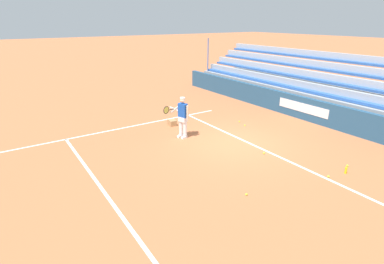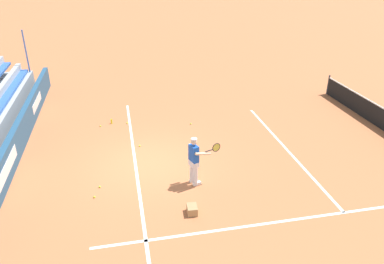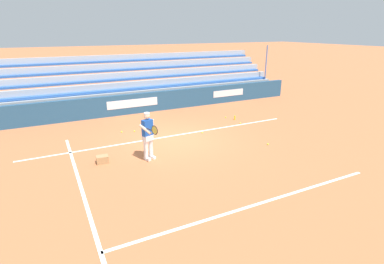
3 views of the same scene
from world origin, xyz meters
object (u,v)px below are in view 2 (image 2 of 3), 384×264
(ball_box_cardboard, at_px, (192,210))
(tennis_ball_on_baseline, at_px, (140,146))
(tennis_ball_near_player, at_px, (100,187))
(tennis_ball_by_box, at_px, (94,197))
(tennis_ball_midcourt, at_px, (191,124))
(tennis_ball_far_left, at_px, (127,123))
(water_bottle, at_px, (112,121))
(tennis_player, at_px, (195,161))
(tennis_ball_stray_back, at_px, (100,126))

(ball_box_cardboard, height_order, tennis_ball_on_baseline, ball_box_cardboard)
(tennis_ball_near_player, height_order, tennis_ball_by_box, same)
(ball_box_cardboard, relative_size, tennis_ball_midcourt, 6.06)
(tennis_ball_on_baseline, relative_size, tennis_ball_far_left, 1.00)
(ball_box_cardboard, xyz_separation_m, tennis_ball_midcourt, (-6.29, 1.24, -0.10))
(tennis_ball_by_box, xyz_separation_m, tennis_ball_on_baseline, (-3.21, 1.70, 0.00))
(tennis_ball_by_box, xyz_separation_m, tennis_ball_far_left, (-5.56, 1.32, 0.00))
(water_bottle, bearing_deg, tennis_player, 25.96)
(tennis_player, bearing_deg, water_bottle, -154.04)
(tennis_ball_near_player, bearing_deg, tennis_ball_midcourt, 137.33)
(tennis_ball_stray_back, bearing_deg, tennis_player, 31.08)
(tennis_ball_by_box, relative_size, tennis_ball_on_baseline, 1.00)
(tennis_ball_stray_back, relative_size, tennis_ball_midcourt, 1.00)
(tennis_ball_near_player, bearing_deg, tennis_player, 83.02)
(tennis_ball_midcourt, xyz_separation_m, tennis_ball_on_baseline, (1.68, -2.46, 0.00))
(tennis_player, relative_size, water_bottle, 7.80)
(tennis_ball_on_baseline, bearing_deg, tennis_ball_midcourt, 124.39)
(tennis_ball_by_box, height_order, tennis_ball_on_baseline, same)
(tennis_player, bearing_deg, tennis_ball_midcourt, 169.95)
(tennis_ball_near_player, xyz_separation_m, tennis_ball_on_baseline, (-2.66, 1.54, 0.00))
(ball_box_cardboard, xyz_separation_m, tennis_ball_on_baseline, (-4.61, -1.21, -0.10))
(tennis_ball_by_box, bearing_deg, tennis_ball_far_left, 166.69)
(tennis_ball_by_box, relative_size, water_bottle, 0.30)
(tennis_player, xyz_separation_m, tennis_ball_midcourt, (-4.73, 0.84, -0.86))
(ball_box_cardboard, relative_size, tennis_ball_near_player, 6.06)
(tennis_ball_midcourt, height_order, tennis_ball_far_left, same)
(tennis_ball_stray_back, relative_size, tennis_ball_by_box, 1.00)
(ball_box_cardboard, bearing_deg, water_bottle, -162.11)
(tennis_ball_midcourt, relative_size, tennis_ball_far_left, 1.00)
(ball_box_cardboard, bearing_deg, tennis_player, 165.42)
(tennis_ball_stray_back, distance_m, tennis_ball_far_left, 1.20)
(ball_box_cardboard, height_order, tennis_ball_by_box, ball_box_cardboard)
(tennis_player, height_order, tennis_ball_stray_back, tennis_player)
(water_bottle, bearing_deg, tennis_ball_on_baseline, 23.41)
(tennis_player, distance_m, water_bottle, 6.22)
(tennis_player, height_order, ball_box_cardboard, tennis_player)
(tennis_player, xyz_separation_m, tennis_ball_on_baseline, (-3.05, -1.62, -0.86))
(tennis_ball_stray_back, distance_m, water_bottle, 0.56)
(tennis_ball_far_left, distance_m, water_bottle, 0.71)
(tennis_ball_stray_back, xyz_separation_m, water_bottle, (-0.23, 0.50, 0.08))
(tennis_player, distance_m, tennis_ball_midcourt, 4.88)
(tennis_player, bearing_deg, tennis_ball_far_left, -159.63)
(tennis_ball_midcourt, height_order, water_bottle, water_bottle)
(tennis_player, xyz_separation_m, water_bottle, (-5.54, -2.70, -0.78))
(tennis_ball_near_player, xyz_separation_m, tennis_ball_far_left, (-5.01, 1.16, 0.00))
(tennis_ball_by_box, relative_size, tennis_ball_midcourt, 1.00)
(ball_box_cardboard, xyz_separation_m, tennis_ball_by_box, (-1.40, -2.91, -0.10))
(water_bottle, bearing_deg, tennis_ball_stray_back, -65.31)
(tennis_player, bearing_deg, tennis_ball_by_box, -87.22)
(tennis_ball_far_left, height_order, water_bottle, water_bottle)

